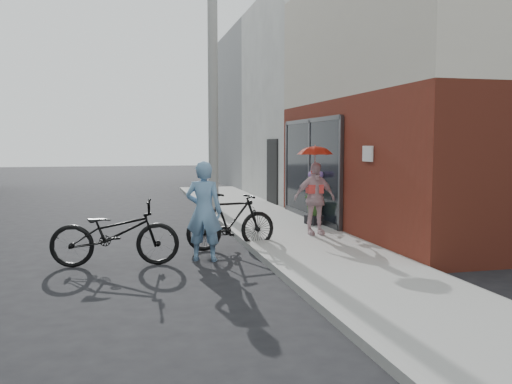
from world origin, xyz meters
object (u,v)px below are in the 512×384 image
object	(u,v)px
utility_pole	(213,91)
bike_left	(115,233)
officer	(204,211)
bike_right	(231,221)
planter	(316,220)
kimono_woman	(315,198)

from	to	relation	value
utility_pole	bike_left	world-z (taller)	utility_pole
officer	bike_right	bearing A→B (deg)	-105.39
officer	planter	world-z (taller)	officer
utility_pole	planter	bearing A→B (deg)	-60.99
utility_pole	planter	world-z (taller)	utility_pole
bike_left	planter	bearing A→B (deg)	-52.63
kimono_woman	bike_right	bearing A→B (deg)	-164.99
utility_pole	bike_left	xyz separation A→B (m)	(-2.63, -6.27, -2.95)
utility_pole	kimono_woman	world-z (taller)	utility_pole
bike_left	planter	size ratio (longest dim) A/B	5.30
bike_left	kimono_woman	xyz separation A→B (m)	(4.00, 1.51, 0.33)
bike_right	utility_pole	bearing A→B (deg)	-16.15
bike_left	planter	xyz separation A→B (m)	(4.52, 2.87, -0.32)
bike_left	kimono_woman	world-z (taller)	kimono_woman
officer	bike_left	world-z (taller)	officer
officer	utility_pole	bearing A→B (deg)	-80.35
bike_right	planter	size ratio (longest dim) A/B	4.57
officer	planter	size ratio (longest dim) A/B	4.38
utility_pole	planter	size ratio (longest dim) A/B	17.82
utility_pole	bike_right	distance (m)	6.10
bike_left	kimono_woman	bearing A→B (deg)	-64.41
utility_pole	bike_left	bearing A→B (deg)	-112.75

